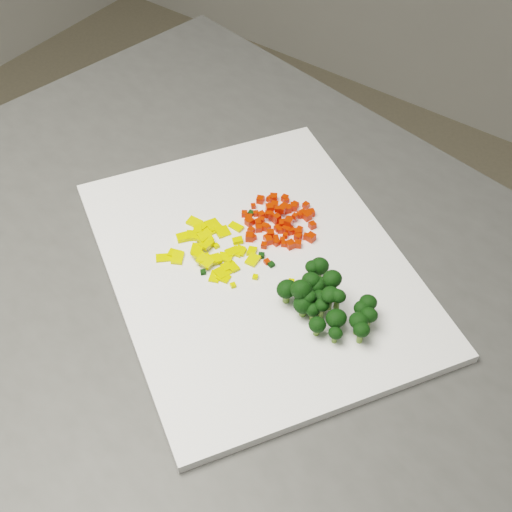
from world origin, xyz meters
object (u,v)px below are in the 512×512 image
Objects in this scene: carrot_pile at (281,216)px; broccoli_pile at (320,299)px; cutting_board at (256,265)px; counter_block at (252,452)px; pepper_pile at (208,249)px.

carrot_pile is 0.16m from broccoli_pile.
broccoli_pile is at bearing -12.93° from cutting_board.
carrot_pile is at bearing 101.80° from counter_block.
counter_block is 0.50m from broccoli_pile.
counter_block is at bearing -78.20° from carrot_pile.
counter_block is 0.46m from cutting_board.
counter_block is at bearing 5.67° from pepper_pile.
broccoli_pile is (0.12, -0.10, 0.01)m from carrot_pile.
pepper_pile reaches higher than cutting_board.
pepper_pile is (-0.06, -0.01, 0.47)m from counter_block.
broccoli_pile reaches higher than carrot_pile.
cutting_board reaches higher than counter_block.
pepper_pile is at bearing 179.90° from broccoli_pile.
pepper_pile is at bearing -113.23° from carrot_pile.
cutting_board is 0.06m from pepper_pile.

